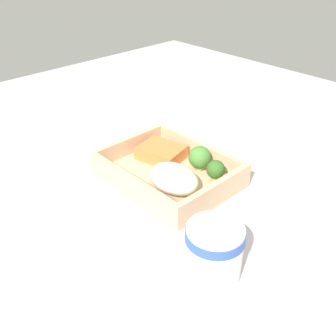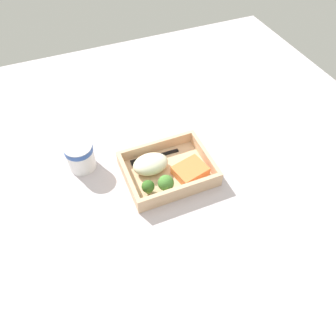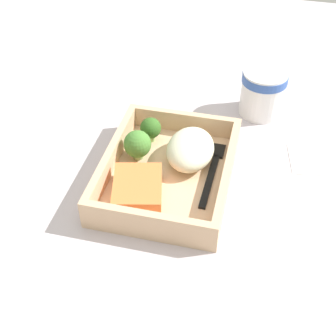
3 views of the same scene
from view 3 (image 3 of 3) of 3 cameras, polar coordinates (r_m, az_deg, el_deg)
The scene contains 10 objects.
ground_plane at distance 77.16cm, azimuth 0.00°, elevation -2.04°, with size 160.00×160.00×2.00cm, color #BDB2B9.
takeout_tray at distance 76.06cm, azimuth 0.00°, elevation -1.18°, with size 25.66×20.06×1.20cm, color #D2AB84.
tray_rim at distance 74.37cm, azimuth 0.00°, elevation 0.23°, with size 25.66×20.06×3.80cm.
salmon_fillet at distance 71.44cm, azimuth -3.73°, elevation -2.58°, with size 9.11×7.33×2.80cm, color orange.
mashed_potatoes at distance 76.93cm, azimuth 2.74°, elevation 2.30°, with size 10.66×7.75×4.72cm, color beige.
broccoli_floret_1 at distance 77.29cm, azimuth -3.74°, elevation 2.88°, with size 4.61×4.61×5.19cm.
broccoli_floret_2 at distance 80.99cm, azimuth -2.13°, elevation 4.83°, with size 3.67×3.67×4.50cm.
fork at distance 76.46cm, azimuth 5.44°, elevation -0.29°, with size 15.83×2.27×0.44cm.
paper_cup at distance 90.51cm, azimuth 11.51°, elevation 9.25°, with size 8.44×8.44×8.74cm.
receipt_slip at distance 84.84cm, azimuth 19.40°, elevation 0.92°, with size 7.95×14.47×0.24cm, color white.
Camera 3 is at (-53.93, -12.92, 52.66)cm, focal length 50.00 mm.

